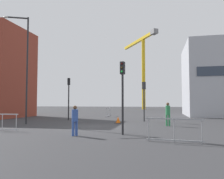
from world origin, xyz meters
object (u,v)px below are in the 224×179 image
object	(u,v)px
streetlamp_tall	(25,61)
construction_crane	(142,59)
pedestrian_waiting	(75,118)
traffic_cone_by_barrier	(118,120)
pedestrian_walking	(168,112)
traffic_light_island	(123,86)
traffic_light_crosswalk	(69,92)
traffic_light_corner	(144,95)

from	to	relation	value
streetlamp_tall	construction_crane	bearing A→B (deg)	81.38
pedestrian_waiting	traffic_cone_by_barrier	distance (m)	8.03
pedestrian_walking	traffic_cone_by_barrier	world-z (taller)	pedestrian_walking
traffic_light_island	traffic_light_crosswalk	xyz separation A→B (m)	(-7.08, 9.07, 0.12)
traffic_light_crosswalk	traffic_cone_by_barrier	xyz separation A→B (m)	(5.49, -2.04, -2.59)
traffic_light_island	streetlamp_tall	bearing A→B (deg)	153.92
pedestrian_walking	traffic_light_corner	bearing A→B (deg)	118.91
traffic_light_crosswalk	traffic_light_island	bearing A→B (deg)	-52.04
pedestrian_walking	construction_crane	bearing A→B (deg)	97.15
pedestrian_walking	traffic_cone_by_barrier	xyz separation A→B (m)	(-4.17, 1.60, -0.79)
streetlamp_tall	traffic_cone_by_barrier	bearing A→B (deg)	18.86
streetlamp_tall	traffic_light_corner	bearing A→B (deg)	26.25
construction_crane	traffic_cone_by_barrier	distance (m)	42.16
streetlamp_tall	traffic_light_corner	size ratio (longest dim) A/B	2.42
traffic_light_island	traffic_cone_by_barrier	world-z (taller)	traffic_light_island
pedestrian_waiting	construction_crane	bearing A→B (deg)	90.24
streetlamp_tall	traffic_cone_by_barrier	size ratio (longest dim) A/B	16.24
traffic_light_crosswalk	pedestrian_waiting	size ratio (longest dim) A/B	2.63
traffic_cone_by_barrier	construction_crane	bearing A→B (deg)	91.51
streetlamp_tall	pedestrian_waiting	bearing A→B (deg)	-38.89
streetlamp_tall	pedestrian_waiting	world-z (taller)	streetlamp_tall
streetlamp_tall	traffic_light_corner	distance (m)	11.07
streetlamp_tall	pedestrian_walking	distance (m)	12.47
traffic_light_crosswalk	pedestrian_walking	bearing A→B (deg)	-20.63
construction_crane	traffic_cone_by_barrier	bearing A→B (deg)	-88.49
pedestrian_waiting	traffic_light_island	bearing A→B (deg)	20.54
traffic_light_corner	traffic_light_island	size ratio (longest dim) A/B	0.92
traffic_light_crosswalk	pedestrian_walking	distance (m)	10.48
streetlamp_tall	pedestrian_walking	world-z (taller)	streetlamp_tall
traffic_light_corner	traffic_cone_by_barrier	xyz separation A→B (m)	(-2.09, -2.17, -2.27)
traffic_light_island	traffic_light_crosswalk	size ratio (longest dim) A/B	0.95
traffic_light_crosswalk	traffic_light_corner	bearing A→B (deg)	1.03
traffic_light_corner	traffic_light_crosswalk	bearing A→B (deg)	-178.97
streetlamp_tall	traffic_light_island	size ratio (longest dim) A/B	2.22
pedestrian_walking	pedestrian_waiting	world-z (taller)	pedestrian_walking
construction_crane	traffic_light_corner	world-z (taller)	construction_crane
construction_crane	traffic_light_crosswalk	distance (m)	39.70
traffic_cone_by_barrier	traffic_light_corner	bearing A→B (deg)	46.10
construction_crane	traffic_light_island	bearing A→B (deg)	-86.78
construction_crane	streetlamp_tall	size ratio (longest dim) A/B	2.12
construction_crane	streetlamp_tall	world-z (taller)	construction_crane
streetlamp_tall	traffic_light_island	world-z (taller)	streetlamp_tall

